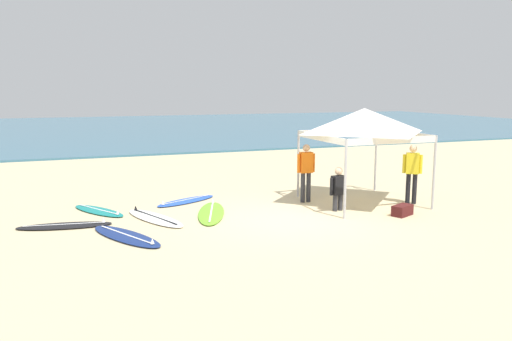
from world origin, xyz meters
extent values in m
plane|color=beige|center=(0.00, 0.00, 0.00)|extent=(80.00, 80.00, 0.00)
cube|color=#386B84|center=(0.00, 31.57, 0.05)|extent=(80.00, 36.00, 0.10)
cylinder|color=#B7B7BC|center=(1.30, -0.41, 1.02)|extent=(0.07, 0.07, 2.05)
cylinder|color=#B7B7BC|center=(4.08, -0.41, 1.02)|extent=(0.07, 0.07, 2.05)
cylinder|color=#B7B7BC|center=(1.30, 2.36, 1.02)|extent=(0.07, 0.07, 2.05)
cylinder|color=#B7B7BC|center=(4.08, 2.36, 1.02)|extent=(0.07, 0.07, 2.05)
cube|color=white|center=(2.69, -0.41, 1.96)|extent=(2.78, 0.03, 0.18)
cube|color=white|center=(2.69, 2.36, 1.96)|extent=(2.78, 0.03, 0.18)
cube|color=white|center=(1.30, 0.97, 1.96)|extent=(0.03, 2.78, 0.18)
cube|color=white|center=(4.08, 0.97, 1.96)|extent=(0.03, 2.78, 0.18)
pyramid|color=white|center=(2.69, 0.97, 2.40)|extent=(2.90, 2.90, 0.70)
ellipsoid|color=white|center=(-3.27, 1.20, 0.04)|extent=(1.49, 2.45, 0.07)
cube|color=black|center=(-3.27, 1.20, 0.07)|extent=(0.80, 1.89, 0.01)
cone|color=black|center=(-3.64, 2.11, 0.13)|extent=(0.09, 0.09, 0.12)
ellipsoid|color=blue|center=(-2.08, 2.87, 0.04)|extent=(2.09, 1.43, 0.07)
cube|color=white|center=(-2.08, 2.87, 0.07)|extent=(1.58, 0.83, 0.01)
cone|color=white|center=(-2.83, 2.49, 0.13)|extent=(0.09, 0.09, 0.12)
ellipsoid|color=#19847F|center=(-4.57, 2.52, 0.04)|extent=(1.53, 2.04, 0.07)
cube|color=white|center=(-4.57, 2.52, 0.07)|extent=(0.93, 1.51, 0.01)
cone|color=white|center=(-4.14, 1.80, 0.13)|extent=(0.09, 0.09, 0.12)
ellipsoid|color=navy|center=(-4.13, -0.16, 0.04)|extent=(1.67, 2.45, 0.07)
cube|color=white|center=(-4.13, -0.16, 0.07)|extent=(0.96, 1.85, 0.01)
cone|color=white|center=(-3.69, -1.05, 0.13)|extent=(0.09, 0.09, 0.12)
ellipsoid|color=black|center=(-5.43, 1.24, 0.04)|extent=(2.27, 0.92, 0.07)
cube|color=white|center=(-5.43, 1.24, 0.07)|extent=(1.86, 0.32, 0.01)
cone|color=white|center=(-4.53, 1.11, 0.13)|extent=(0.09, 0.09, 0.12)
ellipsoid|color=#7AD12D|center=(-1.78, 1.22, 0.04)|extent=(1.42, 2.60, 0.07)
cube|color=white|center=(-1.78, 1.22, 0.07)|extent=(0.70, 2.05, 0.01)
cone|color=white|center=(-1.46, 2.20, 0.13)|extent=(0.09, 0.09, 0.12)
cylinder|color=black|center=(4.05, 0.34, 0.44)|extent=(0.13, 0.13, 0.88)
cylinder|color=black|center=(3.91, 0.44, 0.44)|extent=(0.13, 0.13, 0.88)
cube|color=yellow|center=(3.98, 0.39, 1.18)|extent=(0.42, 0.39, 0.60)
sphere|color=beige|center=(3.98, 0.39, 1.60)|extent=(0.21, 0.21, 0.21)
cylinder|color=yellow|center=(4.17, 0.26, 1.16)|extent=(0.09, 0.09, 0.54)
cylinder|color=yellow|center=(3.79, 0.52, 1.16)|extent=(0.09, 0.09, 0.54)
cylinder|color=#2D2D33|center=(1.11, 1.63, 0.44)|extent=(0.13, 0.13, 0.88)
cylinder|color=#2D2D33|center=(1.29, 1.62, 0.44)|extent=(0.13, 0.13, 0.88)
cube|color=orange|center=(1.20, 1.62, 1.18)|extent=(0.37, 0.24, 0.60)
sphere|color=tan|center=(1.20, 1.62, 1.60)|extent=(0.21, 0.21, 0.21)
cylinder|color=orange|center=(0.97, 1.64, 1.16)|extent=(0.09, 0.09, 0.54)
cylinder|color=orange|center=(1.43, 1.61, 1.16)|extent=(0.09, 0.09, 0.54)
cylinder|color=#2D2D33|center=(1.47, 0.36, 0.23)|extent=(0.13, 0.13, 0.45)
cylinder|color=#2D2D33|center=(1.65, 0.39, 0.23)|extent=(0.13, 0.13, 0.45)
cube|color=black|center=(1.56, 0.37, 0.71)|extent=(0.39, 0.28, 0.52)
sphere|color=beige|center=(1.56, 0.37, 1.09)|extent=(0.21, 0.21, 0.21)
cylinder|color=black|center=(1.33, 0.34, 0.69)|extent=(0.09, 0.09, 0.47)
cylinder|color=black|center=(1.79, 0.41, 0.69)|extent=(0.09, 0.09, 0.47)
cube|color=#4C1919|center=(2.88, -0.69, 0.14)|extent=(0.68, 0.53, 0.28)
camera|label=1|loc=(-5.20, -11.27, 3.29)|focal=35.03mm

